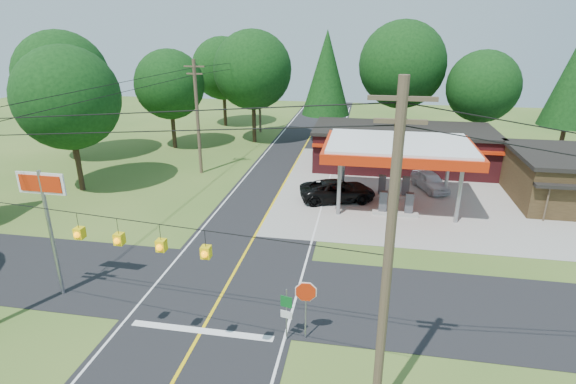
% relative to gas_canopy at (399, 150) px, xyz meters
% --- Properties ---
extents(ground, '(120.00, 120.00, 0.00)m').
position_rel_gas_canopy_xyz_m(ground, '(-9.00, -13.00, -4.27)').
color(ground, '#395B20').
rests_on(ground, ground).
extents(main_highway, '(8.00, 120.00, 0.02)m').
position_rel_gas_canopy_xyz_m(main_highway, '(-9.00, -13.00, -4.26)').
color(main_highway, black).
rests_on(main_highway, ground).
extents(cross_road, '(70.00, 7.00, 0.02)m').
position_rel_gas_canopy_xyz_m(cross_road, '(-9.00, -13.00, -4.25)').
color(cross_road, black).
rests_on(cross_road, ground).
extents(lane_center_yellow, '(0.15, 110.00, 0.00)m').
position_rel_gas_canopy_xyz_m(lane_center_yellow, '(-9.00, -13.00, -4.24)').
color(lane_center_yellow, yellow).
rests_on(lane_center_yellow, main_highway).
extents(gas_canopy, '(10.60, 7.40, 4.88)m').
position_rel_gas_canopy_xyz_m(gas_canopy, '(0.00, 0.00, 0.00)').
color(gas_canopy, gray).
rests_on(gas_canopy, ground).
extents(convenience_store, '(16.40, 7.55, 3.80)m').
position_rel_gas_canopy_xyz_m(convenience_store, '(1.00, 9.98, -2.35)').
color(convenience_store, '#55181D').
rests_on(convenience_store, ground).
extents(utility_pole_near_right, '(1.80, 0.30, 11.50)m').
position_rel_gas_canopy_xyz_m(utility_pole_near_right, '(-1.50, -20.00, 1.69)').
color(utility_pole_near_right, '#473828').
rests_on(utility_pole_near_right, ground).
extents(utility_pole_far_left, '(1.80, 0.30, 10.00)m').
position_rel_gas_canopy_xyz_m(utility_pole_far_left, '(-17.00, 5.00, 0.93)').
color(utility_pole_far_left, '#473828').
rests_on(utility_pole_far_left, ground).
extents(utility_pole_north, '(0.30, 0.30, 9.50)m').
position_rel_gas_canopy_xyz_m(utility_pole_north, '(-15.50, 22.00, 0.48)').
color(utility_pole_north, '#473828').
rests_on(utility_pole_north, ground).
extents(overhead_beacons, '(17.04, 2.04, 1.03)m').
position_rel_gas_canopy_xyz_m(overhead_beacons, '(-10.00, -19.00, 1.95)').
color(overhead_beacons, black).
rests_on(overhead_beacons, ground).
extents(treeline_backdrop, '(70.27, 51.59, 13.30)m').
position_rel_gas_canopy_xyz_m(treeline_backdrop, '(-8.18, 11.01, 3.22)').
color(treeline_backdrop, '#332316').
rests_on(treeline_backdrop, ground).
extents(suv_car, '(7.07, 7.07, 1.59)m').
position_rel_gas_canopy_xyz_m(suv_car, '(-4.26, 0.22, -3.47)').
color(suv_car, black).
rests_on(suv_car, ground).
extents(sedan_car, '(5.55, 5.55, 1.45)m').
position_rel_gas_canopy_xyz_m(sedan_car, '(3.00, 4.00, -3.54)').
color(sedan_car, silver).
rests_on(sedan_car, ground).
extents(big_stop_sign, '(2.42, 0.19, 6.50)m').
position_rel_gas_canopy_xyz_m(big_stop_sign, '(-16.89, -15.01, 0.53)').
color(big_stop_sign, gray).
rests_on(big_stop_sign, ground).
extents(octagonal_stop_sign, '(0.97, 0.12, 2.83)m').
position_rel_gas_canopy_xyz_m(octagonal_stop_sign, '(-4.42, -16.30, -2.13)').
color(octagonal_stop_sign, gray).
rests_on(octagonal_stop_sign, ground).
extents(route_sign_post, '(0.51, 0.14, 2.52)m').
position_rel_gas_canopy_xyz_m(route_sign_post, '(-5.20, -16.52, -2.75)').
color(route_sign_post, gray).
rests_on(route_sign_post, ground).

